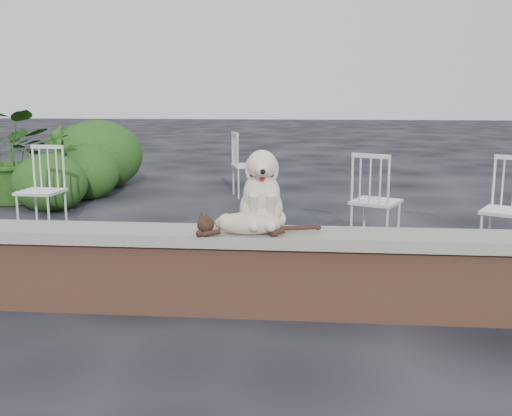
# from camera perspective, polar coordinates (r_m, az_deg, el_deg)

# --- Properties ---
(ground) EXTENTS (60.00, 60.00, 0.00)m
(ground) POSITION_cam_1_polar(r_m,az_deg,el_deg) (4.27, -7.93, -9.65)
(ground) COLOR black
(ground) RESTS_ON ground
(brick_wall) EXTENTS (6.00, 0.30, 0.50)m
(brick_wall) POSITION_cam_1_polar(r_m,az_deg,el_deg) (4.19, -8.02, -6.45)
(brick_wall) COLOR brown
(brick_wall) RESTS_ON ground
(capstone) EXTENTS (6.20, 0.40, 0.08)m
(capstone) POSITION_cam_1_polar(r_m,az_deg,el_deg) (4.11, -8.13, -2.59)
(capstone) COLOR slate
(capstone) RESTS_ON brick_wall
(dog) EXTENTS (0.43, 0.53, 0.57)m
(dog) POSITION_cam_1_polar(r_m,az_deg,el_deg) (3.99, 0.51, 1.88)
(dog) COLOR beige
(dog) RESTS_ON capstone
(cat) EXTENTS (1.00, 0.35, 0.17)m
(cat) POSITION_cam_1_polar(r_m,az_deg,el_deg) (3.89, -0.85, -1.39)
(cat) COLOR tan
(cat) RESTS_ON capstone
(chair_c) EXTENTS (0.75, 0.75, 0.94)m
(chair_c) POSITION_cam_1_polar(r_m,az_deg,el_deg) (5.90, 11.54, 0.78)
(chair_c) COLOR white
(chair_c) RESTS_ON ground
(chair_e) EXTENTS (0.71, 0.71, 0.94)m
(chair_e) POSITION_cam_1_polar(r_m,az_deg,el_deg) (8.66, -0.80, 4.25)
(chair_e) COLOR white
(chair_e) RESTS_ON ground
(chair_b) EXTENTS (0.61, 0.61, 0.94)m
(chair_b) POSITION_cam_1_polar(r_m,az_deg,el_deg) (6.78, -20.12, 1.65)
(chair_b) COLOR white
(chair_b) RESTS_ON ground
(chair_d) EXTENTS (0.76, 0.76, 0.94)m
(chair_d) POSITION_cam_1_polar(r_m,az_deg,el_deg) (5.77, 23.21, -0.13)
(chair_d) COLOR white
(chair_d) RESTS_ON ground
(potted_plant_a) EXTENTS (1.21, 1.06, 1.30)m
(potted_plant_a) POSITION_cam_1_polar(r_m,az_deg,el_deg) (8.69, -22.33, 4.65)
(potted_plant_a) COLOR #1E3E11
(potted_plant_a) RESTS_ON ground
(potted_plant_b) EXTENTS (0.86, 0.86, 1.10)m
(potted_plant_b) POSITION_cam_1_polar(r_m,az_deg,el_deg) (8.47, -18.49, 4.05)
(potted_plant_b) COLOR #1E3E11
(potted_plant_b) RESTS_ON ground
(shrubbery) EXTENTS (1.43, 3.00, 1.13)m
(shrubbery) POSITION_cam_1_polar(r_m,az_deg,el_deg) (9.32, -16.03, 4.16)
(shrubbery) COLOR #1E3E11
(shrubbery) RESTS_ON ground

